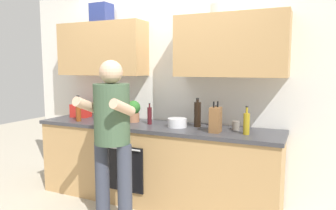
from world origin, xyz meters
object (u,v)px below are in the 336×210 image
Objects in this scene: person_standing at (112,130)px; cup_tea at (116,116)px; bottle_syrup at (216,119)px; knife_block at (215,120)px; bottle_vinegar at (78,110)px; mixing_bowl at (177,123)px; potted_herb at (134,111)px; bottle_soy at (197,114)px; bottle_wine at (150,115)px; grocery_bag_crisps at (81,111)px; cup_ceramic at (98,116)px; bottle_oil at (246,123)px; cup_stoneware at (236,125)px.

cup_tea is (-0.50, 0.81, -0.01)m from person_standing.
knife_block is (0.08, -0.29, 0.04)m from bottle_syrup.
knife_block is at bearing 1.91° from bottle_vinegar.
mixing_bowl is 0.61m from potted_herb.
bottle_soy is at bearing 1.53° from potted_herb.
mixing_bowl is at bearing -4.15° from bottle_wine.
bottle_wine is (-0.74, -0.16, 0.01)m from bottle_syrup.
bottle_soy is at bearing -154.52° from bottle_syrup.
cup_tea is 0.30m from potted_herb.
potted_herb is 1.10× the size of grocery_bag_crisps.
cup_ceramic is 0.91× the size of cup_tea.
bottle_soy is 0.33m from knife_block.
grocery_bag_crisps is (-1.03, 0.79, 0.03)m from person_standing.
cup_ceramic is at bearing 174.08° from knife_block.
person_standing is at bearing -126.91° from bottle_soy.
bottle_oil is 1.88m from cup_ceramic.
potted_herb is at bearing 105.65° from person_standing.
cup_stoneware is at bearing -1.16° from cup_tea.
bottle_syrup reaches higher than grocery_bag_crisps.
bottle_wine is at bearing -175.19° from cup_stoneware.
mixing_bowl is (-0.38, -0.19, -0.04)m from bottle_syrup.
bottle_wine is at bearing -4.47° from grocery_bag_crisps.
potted_herb is (-0.98, -0.11, 0.05)m from bottle_syrup.
grocery_bag_crisps is at bearing 175.27° from bottle_oil.
bottle_wine is 0.98m from cup_stoneware.
knife_block is (1.57, -0.16, 0.09)m from cup_ceramic.
bottle_oil is at bearing -4.73° from grocery_bag_crisps.
bottle_syrup is at bearing 145.47° from bottle_oil.
bottle_soy reaches higher than bottle_syrup.
bottle_oil is 2.97× the size of cup_stoneware.
person_standing is at bearing -74.35° from potted_herb.
knife_block is at bearing -5.92° from cup_ceramic.
bottle_soy is 3.40× the size of cup_stoneware.
person_standing is 6.90× the size of bottle_syrup.
bottle_syrup is 0.43m from mixing_bowl.
bottle_soy is 1.53× the size of mixing_bowl.
cup_tea is at bearing 171.13° from mixing_bowl.
bottle_oil reaches higher than mixing_bowl.
person_standing reaches higher than cup_stoneware.
knife_block is at bearing -9.96° from cup_tea.
bottle_soy is 1.30× the size of bottle_wine.
bottle_vinegar reaches higher than bottle_syrup.
bottle_wine is 0.78× the size of knife_block.
bottle_oil is at bearing -6.36° from potted_herb.
bottle_vinegar reaches higher than cup_ceramic.
knife_block is (0.81, -0.12, 0.03)m from bottle_wine.
person_standing is 1.16m from bottle_syrup.
bottle_syrup is at bearing 12.54° from bottle_wine.
knife_block reaches higher than cup_ceramic.
bottle_syrup is at bearing 104.89° from knife_block.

